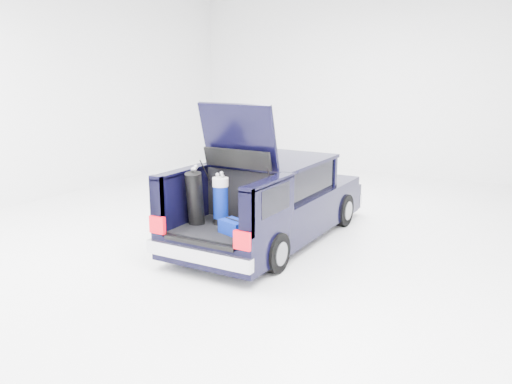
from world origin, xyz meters
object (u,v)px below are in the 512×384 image
Objects in this scene: blue_duffel at (234,227)px; black_golf_bag at (195,198)px; car at (273,202)px; red_suitcase at (258,208)px; blue_golf_bag at (221,200)px.

black_golf_bag is at bearing -168.97° from blue_duffel.
car is 9.63× the size of blue_duffel.
red_suitcase reaches higher than blue_duffel.
blue_golf_bag is at bearing 161.83° from blue_duffel.
blue_golf_bag is 0.62m from blue_duffel.
car is 1.31m from red_suitcase.
car reaches higher than blue_duffel.
red_suitcase is 0.55m from blue_duffel.
red_suitcase is at bearing 3.79° from blue_golf_bag.
black_golf_bag is 1.94× the size of blue_duffel.
car is 7.62× the size of red_suitcase.
blue_duffel is (0.77, -0.10, -0.32)m from black_golf_bag.
black_golf_bag reaches higher than blue_duffel.
red_suitcase is 0.73× the size of blue_golf_bag.
blue_duffel is (0.45, -0.33, -0.28)m from blue_golf_bag.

